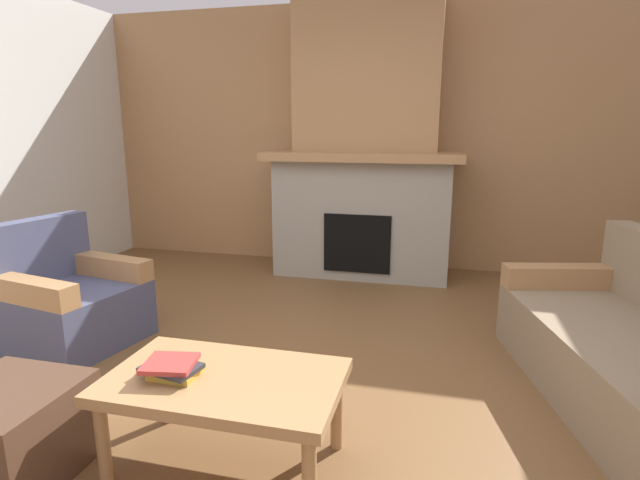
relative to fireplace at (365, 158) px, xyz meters
The scene contains 7 objects.
ground 2.87m from the fireplace, 90.00° to the right, with size 9.00×9.00×0.00m, color brown.
wall_back_wood_panel 0.42m from the fireplace, 90.00° to the left, with size 6.00×0.12×2.70m, color #A87A4C.
fireplace is the anchor object (origin of this frame).
armchair 2.93m from the fireplace, 127.11° to the right, with size 0.89×0.89×0.85m.
coffee_table 3.27m from the fireplace, 91.53° to the right, with size 1.00×0.60×0.43m.
ottoman 3.71m from the fireplace, 105.31° to the right, with size 0.52×0.52×0.40m, color #4C3323.
book_stack_near_edge 3.31m from the fireplace, 95.27° to the right, with size 0.26×0.22×0.07m.
Camera 1 is at (0.78, -2.33, 1.46)m, focal length 28.00 mm.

